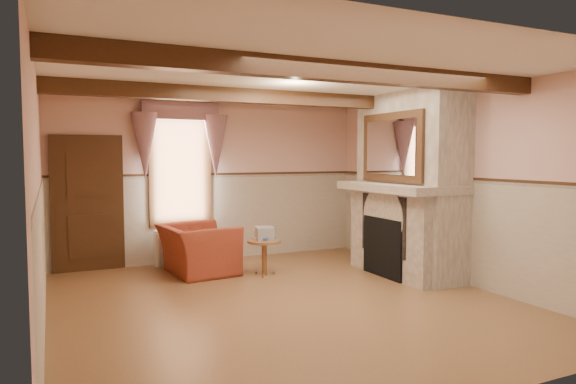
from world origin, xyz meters
name	(u,v)px	position (x,y,z in m)	size (l,w,h in m)	color
floor	(284,302)	(0.00, 0.00, 0.00)	(5.50, 6.00, 0.01)	brown
ceiling	(284,77)	(0.00, 0.00, 2.80)	(5.50, 6.00, 0.01)	silver
wall_back	(214,181)	(0.00, 3.00, 1.40)	(5.50, 0.02, 2.80)	#DAA897
wall_front	(457,217)	(0.00, -3.00, 1.40)	(5.50, 0.02, 2.80)	#DAA897
wall_left	(38,199)	(-2.75, 0.00, 1.40)	(0.02, 6.00, 2.80)	#DAA897
wall_right	(454,186)	(2.75, 0.00, 1.40)	(0.02, 6.00, 2.80)	#DAA897
wainscot	(284,243)	(0.00, 0.00, 0.75)	(5.50, 6.00, 1.50)	#C0B49A
chair_rail	(284,183)	(0.00, 0.00, 1.50)	(5.50, 6.00, 0.08)	black
firebox	(386,247)	(2.00, 0.60, 0.45)	(0.20, 0.95, 0.90)	black
armchair	(198,249)	(-0.57, 1.99, 0.38)	(1.18, 1.03, 0.77)	maroon
side_table	(264,258)	(0.32, 1.43, 0.28)	(0.52, 0.52, 0.55)	brown
book_stack	(264,233)	(0.34, 1.46, 0.65)	(0.26, 0.32, 0.20)	#B7AD8C
radiator	(176,248)	(-0.76, 2.70, 0.30)	(0.70, 0.18, 0.60)	white
bowl	(394,180)	(2.24, 0.77, 1.47)	(0.37, 0.37, 0.09)	brown
mantel_clock	(372,175)	(2.24, 1.37, 1.52)	(0.14, 0.24, 0.20)	black
oil_lamp	(387,174)	(2.24, 0.96, 1.56)	(0.11, 0.11, 0.28)	#C77D38
candle_red	(426,180)	(2.24, 0.02, 1.50)	(0.06, 0.06, 0.16)	#A8142C
jar_yellow	(412,180)	(2.24, 0.32, 1.48)	(0.06, 0.06, 0.12)	gold
fireplace	(410,184)	(2.42, 0.60, 1.40)	(0.85, 2.00, 2.80)	gray
mantel	(400,187)	(2.24, 0.60, 1.36)	(1.05, 2.05, 0.12)	gray
overmantel_mirror	(391,147)	(2.06, 0.60, 1.97)	(0.06, 1.44, 1.04)	silver
door	(88,206)	(-2.10, 2.94, 1.05)	(1.10, 0.10, 2.10)	black
window	(180,167)	(-0.60, 2.97, 1.65)	(1.06, 0.08, 2.02)	white
window_drapes	(181,132)	(-0.60, 2.88, 2.25)	(1.30, 0.14, 1.40)	gray
ceiling_beam_front	(333,71)	(0.00, -1.20, 2.70)	(5.50, 0.18, 0.20)	black
ceiling_beam_back	(249,96)	(0.00, 1.20, 2.70)	(5.50, 0.18, 0.20)	black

